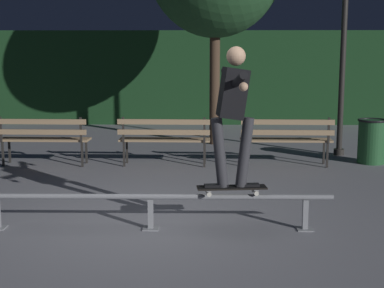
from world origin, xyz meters
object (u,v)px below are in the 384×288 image
at_px(skateboarder, 233,105).
at_px(lamp_post_right, 344,26).
at_px(park_bench_right_center, 286,136).
at_px(park_bench_left_center, 164,136).
at_px(park_bench_leftmost, 43,136).
at_px(grind_rail, 150,202).
at_px(trash_can, 372,141).
at_px(skateboard, 232,188).

distance_m(skateboarder, lamp_post_right, 5.37).
bearing_deg(park_bench_right_center, park_bench_left_center, 180.00).
height_order(park_bench_leftmost, lamp_post_right, lamp_post_right).
xyz_separation_m(skateboarder, park_bench_left_center, (-0.99, 3.58, -0.88)).
bearing_deg(grind_rail, trash_can, 46.86).
height_order(grind_rail, park_bench_leftmost, park_bench_leftmost).
bearing_deg(trash_can, park_bench_leftmost, -176.88).
height_order(skateboard, park_bench_left_center, park_bench_left_center).
bearing_deg(lamp_post_right, park_bench_left_center, -161.30).
bearing_deg(trash_can, grind_rail, -133.14).
height_order(park_bench_right_center, lamp_post_right, lamp_post_right).
bearing_deg(skateboard, lamp_post_right, 63.41).
bearing_deg(skateboard, trash_can, 54.94).
height_order(skateboard, park_bench_leftmost, park_bench_leftmost).
bearing_deg(skateboard, park_bench_leftmost, 131.09).
bearing_deg(trash_can, park_bench_left_center, -175.10).
bearing_deg(skateboarder, lamp_post_right, 63.43).
bearing_deg(trash_can, skateboard, -125.06).
height_order(lamp_post_right, trash_can, lamp_post_right).
distance_m(skateboard, park_bench_right_center, 3.76).
distance_m(lamp_post_right, trash_can, 2.25).
distance_m(skateboarder, trash_can, 4.86).
bearing_deg(skateboard, park_bench_left_center, 105.38).
height_order(grind_rail, skateboarder, skateboarder).
xyz_separation_m(skateboarder, lamp_post_right, (2.35, 4.71, 1.06)).
relative_size(skateboard, trash_can, 0.99).
distance_m(grind_rail, trash_can, 5.34).
height_order(grind_rail, trash_can, trash_can).
relative_size(skateboard, skateboarder, 0.51).
height_order(skateboarder, park_bench_left_center, skateboarder).
bearing_deg(grind_rail, park_bench_leftmost, 121.61).
height_order(skateboarder, park_bench_leftmost, skateboarder).
distance_m(skateboard, park_bench_left_center, 3.71).
height_order(skateboarder, lamp_post_right, lamp_post_right).
distance_m(grind_rail, skateboarder, 1.43).
bearing_deg(park_bench_left_center, grind_rail, -88.94).
bearing_deg(park_bench_leftmost, skateboard, -48.91).
bearing_deg(grind_rail, skateboarder, 0.02).
bearing_deg(park_bench_right_center, skateboarder, -107.81).
relative_size(park_bench_leftmost, park_bench_right_center, 1.00).
bearing_deg(lamp_post_right, park_bench_right_center, -136.82).
xyz_separation_m(park_bench_left_center, trash_can, (3.72, 0.32, -0.12)).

